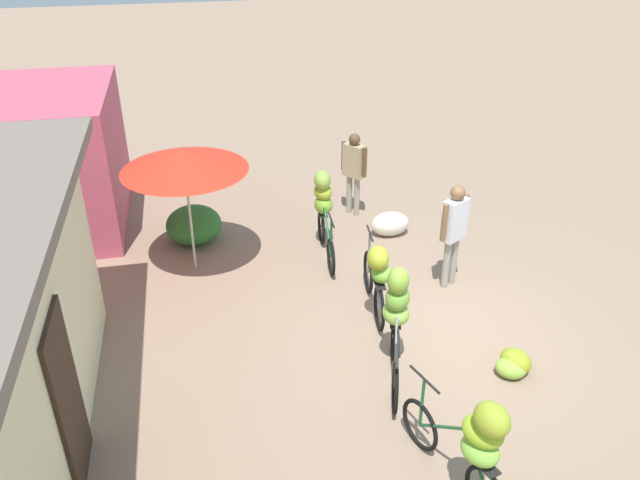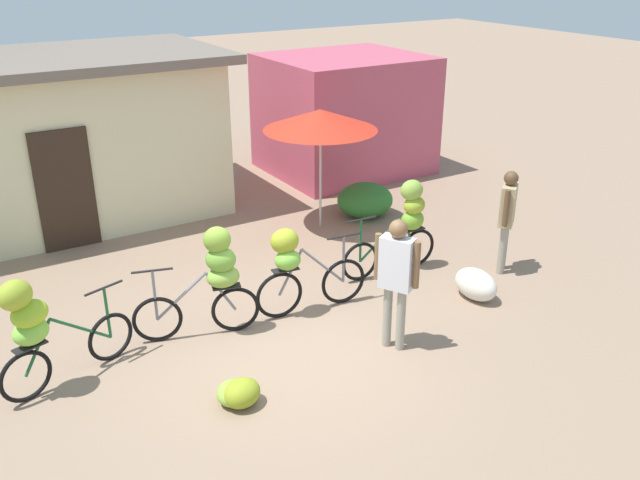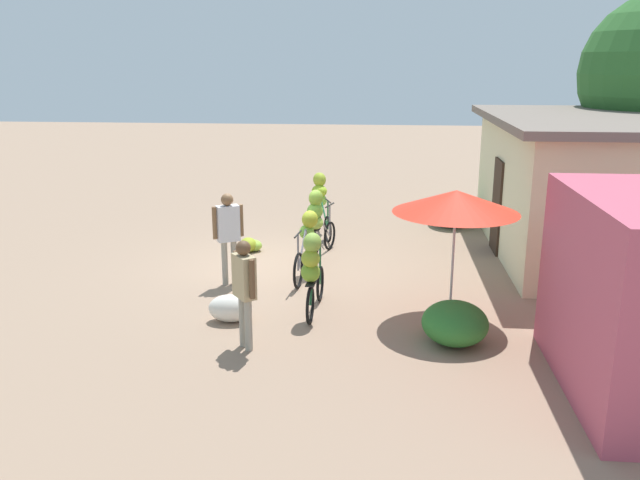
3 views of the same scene
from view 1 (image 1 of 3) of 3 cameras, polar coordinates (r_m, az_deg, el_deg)
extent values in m
plane|color=#937760|center=(9.27, 9.67, -8.33)|extent=(60.00, 60.00, 0.00)
cube|color=#332319|center=(7.15, -21.53, -13.18)|extent=(0.90, 0.06, 2.00)
cube|color=#BB4C63|center=(12.58, -23.81, 6.50)|extent=(3.20, 2.80, 2.49)
ellipsoid|color=#2E712C|center=(11.51, -11.17, 1.35)|extent=(1.05, 0.97, 0.62)
cylinder|color=beige|center=(10.34, -11.51, 2.37)|extent=(0.04, 0.04, 2.03)
cone|color=red|center=(9.97, -12.03, 7.06)|extent=(1.96, 1.96, 0.35)
torus|color=black|center=(7.50, 8.87, -15.94)|extent=(0.59, 0.24, 0.61)
cylinder|color=#19592D|center=(6.87, 13.80, -18.63)|extent=(0.40, 0.16, 0.58)
cylinder|color=#19592D|center=(7.13, 10.82, -16.02)|extent=(0.70, 0.26, 0.58)
cylinder|color=black|center=(7.05, 9.28, -12.13)|extent=(0.48, 0.18, 0.03)
cylinder|color=#19592D|center=(7.27, 9.07, -14.09)|extent=(0.04, 0.04, 0.66)
cube|color=black|center=(6.79, 14.33, -18.71)|extent=(0.39, 0.24, 0.02)
ellipsoid|color=#83C641|center=(6.69, 14.05, -17.67)|extent=(0.51, 0.47, 0.28)
ellipsoid|color=#9CC32A|center=(6.55, 14.30, -16.16)|extent=(0.54, 0.52, 0.28)
ellipsoid|color=#99AF2D|center=(6.31, 15.05, -15.17)|extent=(0.46, 0.42, 0.34)
torus|color=black|center=(7.89, 6.71, -12.95)|extent=(0.62, 0.22, 0.63)
torus|color=black|center=(8.65, 6.57, -8.57)|extent=(0.62, 0.22, 0.63)
cylinder|color=slate|center=(8.34, 6.71, -7.74)|extent=(0.37, 0.14, 0.59)
cylinder|color=slate|center=(7.95, 6.78, -9.88)|extent=(0.65, 0.22, 0.60)
cylinder|color=black|center=(7.45, 7.02, -9.05)|extent=(0.49, 0.17, 0.03)
cylinder|color=slate|center=(7.66, 6.86, -11.06)|extent=(0.04, 0.04, 0.68)
cube|color=black|center=(8.36, 6.72, -7.12)|extent=(0.38, 0.24, 0.02)
ellipsoid|color=#87B141|center=(8.25, 6.77, -6.45)|extent=(0.46, 0.38, 0.27)
ellipsoid|color=#72A939|center=(8.10, 6.92, -5.11)|extent=(0.48, 0.46, 0.33)
ellipsoid|color=#7DA634|center=(7.93, 6.98, -3.63)|extent=(0.42, 0.38, 0.34)
torus|color=black|center=(9.91, 4.32, -2.87)|extent=(0.67, 0.12, 0.67)
torus|color=black|center=(9.13, 5.29, -6.05)|extent=(0.67, 0.12, 0.67)
cylinder|color=slate|center=(9.09, 5.19, -3.88)|extent=(0.37, 0.08, 0.63)
cylinder|color=slate|center=(9.49, 4.69, -2.31)|extent=(0.65, 0.11, 0.63)
cylinder|color=black|center=(9.57, 4.47, 0.61)|extent=(0.50, 0.08, 0.03)
cylinder|color=slate|center=(9.73, 4.39, -1.16)|extent=(0.04, 0.04, 0.68)
cube|color=black|center=(9.00, 5.29, -3.82)|extent=(0.37, 0.18, 0.02)
ellipsoid|color=#78BA3E|center=(8.95, 5.48, -2.93)|extent=(0.39, 0.32, 0.27)
ellipsoid|color=#97A527|center=(8.80, 5.17, -1.62)|extent=(0.42, 0.35, 0.33)
torus|color=black|center=(10.32, 0.99, -1.55)|extent=(0.61, 0.08, 0.61)
torus|color=black|center=(11.22, 0.12, 1.16)|extent=(0.61, 0.08, 0.61)
cylinder|color=#19592D|center=(10.93, 0.27, 1.99)|extent=(0.40, 0.06, 0.57)
cylinder|color=#19592D|center=(10.48, 0.70, 0.70)|extent=(0.71, 0.08, 0.58)
cylinder|color=black|center=(9.99, 1.02, 1.78)|extent=(0.50, 0.06, 0.03)
cylinder|color=#19592D|center=(10.15, 1.00, 0.09)|extent=(0.04, 0.04, 0.67)
cube|color=black|center=(10.98, 0.21, 2.45)|extent=(0.37, 0.16, 0.02)
ellipsoid|color=#73A42D|center=(10.87, 0.31, 3.16)|extent=(0.41, 0.34, 0.31)
ellipsoid|color=#98AE2D|center=(10.80, 0.27, 4.31)|extent=(0.42, 0.37, 0.28)
ellipsoid|color=#8AB241|center=(10.65, 0.21, 5.38)|extent=(0.39, 0.33, 0.32)
ellipsoid|color=#90BA3F|center=(8.75, 16.63, -10.86)|extent=(0.48, 0.50, 0.25)
ellipsoid|color=#8FA024|center=(8.82, 17.00, -10.29)|extent=(0.52, 0.47, 0.31)
ellipsoid|color=silver|center=(11.59, 6.26, 1.45)|extent=(0.46, 0.71, 0.44)
cylinder|color=gray|center=(10.25, 11.80, -1.75)|extent=(0.11, 0.11, 0.83)
cylinder|color=gray|center=(10.12, 11.17, -2.10)|extent=(0.11, 0.11, 0.83)
cube|color=silver|center=(9.83, 11.91, 1.79)|extent=(0.37, 0.45, 0.66)
cylinder|color=brown|center=(10.00, 12.82, 2.39)|extent=(0.08, 0.08, 0.59)
cylinder|color=brown|center=(9.63, 11.01, 1.52)|extent=(0.08, 0.08, 0.59)
sphere|color=brown|center=(9.64, 12.18, 4.13)|extent=(0.23, 0.23, 0.23)
cylinder|color=gray|center=(12.27, 2.62, 4.14)|extent=(0.11, 0.11, 0.78)
cylinder|color=gray|center=(12.17, 3.29, 3.91)|extent=(0.11, 0.11, 0.78)
cube|color=tan|center=(11.94, 3.04, 7.07)|extent=(0.44, 0.40, 0.62)
cylinder|color=brown|center=(12.07, 2.10, 7.50)|extent=(0.08, 0.08, 0.56)
cylinder|color=brown|center=(11.79, 4.01, 6.90)|extent=(0.08, 0.08, 0.56)
sphere|color=brown|center=(11.79, 3.09, 8.93)|extent=(0.21, 0.21, 0.21)
camera|label=2|loc=(10.08, 59.79, 9.82)|focal=38.20mm
camera|label=3|loc=(19.38, -9.61, 24.25)|focal=36.84mm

